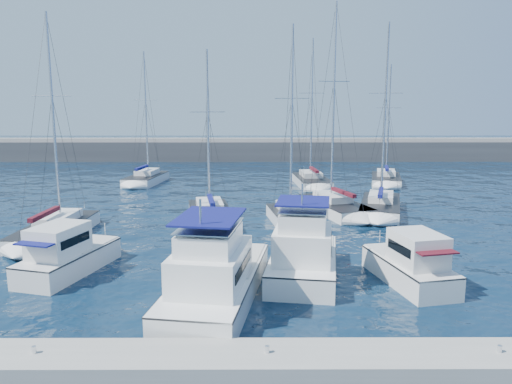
{
  "coord_description": "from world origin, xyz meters",
  "views": [
    {
      "loc": [
        -0.44,
        -26.86,
        9.09
      ],
      "look_at": [
        -0.32,
        6.72,
        3.0
      ],
      "focal_mm": 35.0,
      "sensor_mm": 36.0,
      "label": 1
    }
  ],
  "objects_px": {
    "motor_yacht_port_outer": "(66,257)",
    "sailboat_mid_b": "(210,215)",
    "sailboat_back_a": "(146,179)",
    "motor_yacht_port_inner": "(215,278)",
    "sailboat_mid_a": "(56,230)",
    "motor_yacht_stbd_outer": "(411,266)",
    "motor_yacht_stbd_inner": "(303,257)",
    "sailboat_back_b": "(311,181)",
    "sailboat_mid_e": "(380,206)",
    "sailboat_mid_c": "(292,216)",
    "sailboat_mid_d": "(335,206)",
    "sailboat_back_c": "(386,179)"
  },
  "relations": [
    {
      "from": "sailboat_mid_a",
      "to": "sailboat_back_a",
      "type": "distance_m",
      "value": 22.82
    },
    {
      "from": "sailboat_mid_b",
      "to": "sailboat_mid_e",
      "type": "height_order",
      "value": "sailboat_mid_e"
    },
    {
      "from": "motor_yacht_stbd_outer",
      "to": "sailboat_mid_a",
      "type": "distance_m",
      "value": 23.19
    },
    {
      "from": "sailboat_mid_b",
      "to": "sailboat_back_a",
      "type": "height_order",
      "value": "sailboat_back_a"
    },
    {
      "from": "motor_yacht_stbd_inner",
      "to": "sailboat_mid_e",
      "type": "distance_m",
      "value": 17.56
    },
    {
      "from": "sailboat_mid_a",
      "to": "sailboat_back_c",
      "type": "distance_m",
      "value": 35.89
    },
    {
      "from": "motor_yacht_port_outer",
      "to": "sailboat_back_b",
      "type": "distance_m",
      "value": 32.79
    },
    {
      "from": "motor_yacht_port_inner",
      "to": "sailboat_back_b",
      "type": "bearing_deg",
      "value": 84.74
    },
    {
      "from": "sailboat_mid_b",
      "to": "sailboat_back_b",
      "type": "bearing_deg",
      "value": 50.77
    },
    {
      "from": "sailboat_back_b",
      "to": "sailboat_back_a",
      "type": "bearing_deg",
      "value": 170.4
    },
    {
      "from": "motor_yacht_port_outer",
      "to": "sailboat_mid_e",
      "type": "distance_m",
      "value": 25.42
    },
    {
      "from": "sailboat_mid_a",
      "to": "sailboat_back_c",
      "type": "height_order",
      "value": "sailboat_mid_a"
    },
    {
      "from": "motor_yacht_port_inner",
      "to": "sailboat_mid_d",
      "type": "bearing_deg",
      "value": 74.43
    },
    {
      "from": "motor_yacht_port_inner",
      "to": "sailboat_back_b",
      "type": "height_order",
      "value": "sailboat_back_b"
    },
    {
      "from": "sailboat_back_b",
      "to": "sailboat_back_c",
      "type": "height_order",
      "value": "sailboat_back_b"
    },
    {
      "from": "sailboat_back_a",
      "to": "sailboat_mid_b",
      "type": "bearing_deg",
      "value": -56.29
    },
    {
      "from": "motor_yacht_port_outer",
      "to": "sailboat_mid_b",
      "type": "xyz_separation_m",
      "value": [
        6.63,
        11.84,
        -0.44
      ]
    },
    {
      "from": "motor_yacht_stbd_outer",
      "to": "sailboat_mid_b",
      "type": "bearing_deg",
      "value": 117.64
    },
    {
      "from": "sailboat_mid_c",
      "to": "sailboat_mid_d",
      "type": "xyz_separation_m",
      "value": [
        3.85,
        3.8,
        -0.0
      ]
    },
    {
      "from": "motor_yacht_stbd_outer",
      "to": "sailboat_back_c",
      "type": "xyz_separation_m",
      "value": [
        6.84,
        31.08,
        -0.43
      ]
    },
    {
      "from": "motor_yacht_port_outer",
      "to": "sailboat_back_b",
      "type": "height_order",
      "value": "sailboat_back_b"
    },
    {
      "from": "sailboat_mid_b",
      "to": "sailboat_back_b",
      "type": "distance_m",
      "value": 19.22
    },
    {
      "from": "sailboat_mid_e",
      "to": "sailboat_back_a",
      "type": "relative_size",
      "value": 1.06
    },
    {
      "from": "motor_yacht_port_inner",
      "to": "sailboat_mid_b",
      "type": "distance_m",
      "value": 15.78
    },
    {
      "from": "motor_yacht_stbd_inner",
      "to": "sailboat_back_c",
      "type": "bearing_deg",
      "value": 76.96
    },
    {
      "from": "motor_yacht_port_inner",
      "to": "sailboat_back_b",
      "type": "distance_m",
      "value": 33.28
    },
    {
      "from": "motor_yacht_stbd_inner",
      "to": "sailboat_mid_e",
      "type": "bearing_deg",
      "value": 71.99
    },
    {
      "from": "motor_yacht_stbd_outer",
      "to": "motor_yacht_stbd_inner",
      "type": "bearing_deg",
      "value": 158.02
    },
    {
      "from": "motor_yacht_stbd_inner",
      "to": "sailboat_back_b",
      "type": "bearing_deg",
      "value": 91.65
    },
    {
      "from": "motor_yacht_stbd_inner",
      "to": "sailboat_back_b",
      "type": "height_order",
      "value": "sailboat_back_b"
    },
    {
      "from": "sailboat_mid_a",
      "to": "sailboat_back_a",
      "type": "xyz_separation_m",
      "value": [
        1.28,
        22.79,
        0.01
      ]
    },
    {
      "from": "motor_yacht_port_inner",
      "to": "motor_yacht_stbd_inner",
      "type": "height_order",
      "value": "same"
    },
    {
      "from": "sailboat_back_a",
      "to": "sailboat_back_b",
      "type": "relative_size",
      "value": 0.93
    },
    {
      "from": "sailboat_back_c",
      "to": "sailboat_back_b",
      "type": "bearing_deg",
      "value": -159.79
    },
    {
      "from": "motor_yacht_port_inner",
      "to": "sailboat_mid_b",
      "type": "bearing_deg",
      "value": 104.67
    },
    {
      "from": "motor_yacht_port_inner",
      "to": "sailboat_mid_a",
      "type": "xyz_separation_m",
      "value": [
        -11.71,
        11.19,
        -0.61
      ]
    },
    {
      "from": "motor_yacht_port_outer",
      "to": "motor_yacht_stbd_outer",
      "type": "bearing_deg",
      "value": 10.79
    },
    {
      "from": "sailboat_back_b",
      "to": "sailboat_back_c",
      "type": "distance_m",
      "value": 8.53
    },
    {
      "from": "motor_yacht_stbd_inner",
      "to": "sailboat_back_a",
      "type": "xyz_separation_m",
      "value": [
        -14.75,
        30.82,
        -0.6
      ]
    },
    {
      "from": "motor_yacht_stbd_inner",
      "to": "motor_yacht_stbd_outer",
      "type": "relative_size",
      "value": 1.26
    },
    {
      "from": "sailboat_mid_b",
      "to": "sailboat_mid_d",
      "type": "height_order",
      "value": "sailboat_mid_d"
    },
    {
      "from": "sailboat_mid_e",
      "to": "sailboat_back_c",
      "type": "relative_size",
      "value": 1.17
    },
    {
      "from": "motor_yacht_stbd_outer",
      "to": "sailboat_mid_d",
      "type": "distance_m",
      "value": 16.56
    },
    {
      "from": "motor_yacht_port_outer",
      "to": "motor_yacht_stbd_inner",
      "type": "distance_m",
      "value": 12.6
    },
    {
      "from": "sailboat_mid_c",
      "to": "sailboat_back_a",
      "type": "height_order",
      "value": "sailboat_mid_c"
    },
    {
      "from": "motor_yacht_port_outer",
      "to": "sailboat_mid_c",
      "type": "bearing_deg",
      "value": 56.62
    },
    {
      "from": "motor_yacht_stbd_inner",
      "to": "sailboat_mid_c",
      "type": "bearing_deg",
      "value": 97.41
    },
    {
      "from": "sailboat_mid_d",
      "to": "sailboat_back_b",
      "type": "xyz_separation_m",
      "value": [
        -0.43,
        13.5,
        -0.01
      ]
    },
    {
      "from": "motor_yacht_port_inner",
      "to": "sailboat_back_b",
      "type": "relative_size",
      "value": 0.66
    },
    {
      "from": "motor_yacht_port_outer",
      "to": "motor_yacht_stbd_inner",
      "type": "relative_size",
      "value": 0.85
    }
  ]
}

